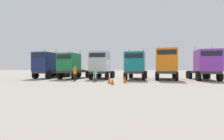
{
  "coord_description": "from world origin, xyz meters",
  "views": [
    {
      "loc": [
        2.16,
        -19.16,
        1.48
      ],
      "look_at": [
        -1.07,
        2.4,
        1.23
      ],
      "focal_mm": 24.26,
      "sensor_mm": 36.0,
      "label": 1
    }
  ],
  "objects_px": {
    "visitor_in_hivis": "(75,73)",
    "traffic_cone_near": "(109,80)",
    "semi_truck_teal": "(136,66)",
    "traffic_cone_far": "(125,79)",
    "semi_truck_purple": "(205,65)",
    "visitor_with_camera": "(95,73)",
    "semi_truck_green": "(72,66)",
    "semi_truck_orange": "(166,64)",
    "semi_truck_silver": "(101,65)",
    "traffic_cone_mid": "(112,81)",
    "semi_truck_navy": "(47,65)"
  },
  "relations": [
    {
      "from": "visitor_in_hivis",
      "to": "traffic_cone_near",
      "type": "relative_size",
      "value": 2.45
    },
    {
      "from": "semi_truck_teal",
      "to": "visitor_in_hivis",
      "type": "xyz_separation_m",
      "value": [
        -6.93,
        -3.3,
        -0.85
      ]
    },
    {
      "from": "traffic_cone_far",
      "to": "semi_truck_purple",
      "type": "bearing_deg",
      "value": 26.06
    },
    {
      "from": "semi_truck_teal",
      "to": "visitor_with_camera",
      "type": "relative_size",
      "value": 3.92
    },
    {
      "from": "semi_truck_green",
      "to": "visitor_with_camera",
      "type": "distance_m",
      "value": 5.8
    },
    {
      "from": "semi_truck_teal",
      "to": "semi_truck_orange",
      "type": "relative_size",
      "value": 1.05
    },
    {
      "from": "semi_truck_silver",
      "to": "semi_truck_orange",
      "type": "height_order",
      "value": "semi_truck_orange"
    },
    {
      "from": "traffic_cone_near",
      "to": "traffic_cone_far",
      "type": "relative_size",
      "value": 0.91
    },
    {
      "from": "semi_truck_purple",
      "to": "traffic_cone_mid",
      "type": "bearing_deg",
      "value": -53.38
    },
    {
      "from": "semi_truck_teal",
      "to": "semi_truck_purple",
      "type": "distance_m",
      "value": 8.38
    },
    {
      "from": "traffic_cone_near",
      "to": "traffic_cone_mid",
      "type": "bearing_deg",
      "value": -66.62
    },
    {
      "from": "semi_truck_navy",
      "to": "semi_truck_orange",
      "type": "relative_size",
      "value": 1.0
    },
    {
      "from": "semi_truck_teal",
      "to": "semi_truck_orange",
      "type": "distance_m",
      "value": 3.83
    },
    {
      "from": "visitor_with_camera",
      "to": "traffic_cone_mid",
      "type": "distance_m",
      "value": 3.84
    },
    {
      "from": "semi_truck_purple",
      "to": "semi_truck_orange",
      "type": "bearing_deg",
      "value": -85.36
    },
    {
      "from": "semi_truck_navy",
      "to": "visitor_with_camera",
      "type": "relative_size",
      "value": 3.74
    },
    {
      "from": "semi_truck_navy",
      "to": "traffic_cone_mid",
      "type": "height_order",
      "value": "semi_truck_navy"
    },
    {
      "from": "semi_truck_orange",
      "to": "traffic_cone_mid",
      "type": "relative_size",
      "value": 9.77
    },
    {
      "from": "semi_truck_purple",
      "to": "traffic_cone_mid",
      "type": "height_order",
      "value": "semi_truck_purple"
    },
    {
      "from": "visitor_with_camera",
      "to": "traffic_cone_near",
      "type": "bearing_deg",
      "value": -115.27
    },
    {
      "from": "semi_truck_green",
      "to": "traffic_cone_near",
      "type": "height_order",
      "value": "semi_truck_green"
    },
    {
      "from": "semi_truck_navy",
      "to": "visitor_in_hivis",
      "type": "xyz_separation_m",
      "value": [
        5.78,
        -3.81,
        -0.95
      ]
    },
    {
      "from": "visitor_with_camera",
      "to": "traffic_cone_near",
      "type": "xyz_separation_m",
      "value": [
        1.87,
        -1.86,
        -0.64
      ]
    },
    {
      "from": "traffic_cone_mid",
      "to": "traffic_cone_near",
      "type": "bearing_deg",
      "value": 113.38
    },
    {
      "from": "semi_truck_orange",
      "to": "semi_truck_purple",
      "type": "xyz_separation_m",
      "value": [
        4.55,
        -0.02,
        -0.12
      ]
    },
    {
      "from": "semi_truck_green",
      "to": "traffic_cone_mid",
      "type": "bearing_deg",
      "value": 53.54
    },
    {
      "from": "semi_truck_teal",
      "to": "visitor_with_camera",
      "type": "height_order",
      "value": "semi_truck_teal"
    },
    {
      "from": "visitor_in_hivis",
      "to": "traffic_cone_near",
      "type": "distance_m",
      "value": 4.86
    },
    {
      "from": "semi_truck_teal",
      "to": "traffic_cone_mid",
      "type": "bearing_deg",
      "value": -10.85
    },
    {
      "from": "semi_truck_teal",
      "to": "traffic_cone_mid",
      "type": "height_order",
      "value": "semi_truck_teal"
    },
    {
      "from": "semi_truck_silver",
      "to": "semi_truck_orange",
      "type": "relative_size",
      "value": 0.91
    },
    {
      "from": "traffic_cone_far",
      "to": "semi_truck_teal",
      "type": "bearing_deg",
      "value": 76.83
    },
    {
      "from": "semi_truck_green",
      "to": "visitor_in_hivis",
      "type": "xyz_separation_m",
      "value": [
        1.85,
        -3.54,
        -0.85
      ]
    },
    {
      "from": "semi_truck_teal",
      "to": "traffic_cone_near",
      "type": "relative_size",
      "value": 9.73
    },
    {
      "from": "semi_truck_green",
      "to": "semi_truck_orange",
      "type": "relative_size",
      "value": 1.04
    },
    {
      "from": "visitor_in_hivis",
      "to": "traffic_cone_far",
      "type": "relative_size",
      "value": 2.24
    },
    {
      "from": "traffic_cone_mid",
      "to": "traffic_cone_far",
      "type": "xyz_separation_m",
      "value": [
        1.01,
        1.84,
        0.05
      ]
    },
    {
      "from": "semi_truck_purple",
      "to": "visitor_in_hivis",
      "type": "bearing_deg",
      "value": -72.99
    },
    {
      "from": "semi_truck_teal",
      "to": "visitor_in_hivis",
      "type": "height_order",
      "value": "semi_truck_teal"
    },
    {
      "from": "semi_truck_green",
      "to": "traffic_cone_near",
      "type": "distance_m",
      "value": 8.5
    },
    {
      "from": "traffic_cone_mid",
      "to": "visitor_with_camera",
      "type": "bearing_deg",
      "value": 128.33
    },
    {
      "from": "semi_truck_teal",
      "to": "traffic_cone_mid",
      "type": "xyz_separation_m",
      "value": [
        -2.1,
        -6.49,
        -1.49
      ]
    },
    {
      "from": "semi_truck_silver",
      "to": "traffic_cone_far",
      "type": "height_order",
      "value": "semi_truck_silver"
    },
    {
      "from": "semi_truck_silver",
      "to": "semi_truck_green",
      "type": "bearing_deg",
      "value": -83.85
    },
    {
      "from": "visitor_with_camera",
      "to": "semi_truck_orange",
      "type": "bearing_deg",
      "value": -47.33
    },
    {
      "from": "visitor_in_hivis",
      "to": "traffic_cone_near",
      "type": "bearing_deg",
      "value": 150.45
    },
    {
      "from": "semi_truck_navy",
      "to": "semi_truck_orange",
      "type": "xyz_separation_m",
      "value": [
        16.54,
        -0.51,
        0.11
      ]
    },
    {
      "from": "semi_truck_green",
      "to": "semi_truck_purple",
      "type": "bearing_deg",
      "value": 97.87
    },
    {
      "from": "visitor_in_hivis",
      "to": "traffic_cone_far",
      "type": "distance_m",
      "value": 6.03
    },
    {
      "from": "traffic_cone_far",
      "to": "semi_truck_silver",
      "type": "bearing_deg",
      "value": 125.33
    }
  ]
}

